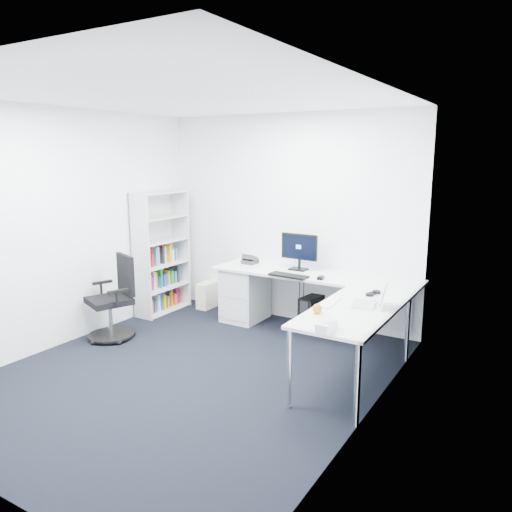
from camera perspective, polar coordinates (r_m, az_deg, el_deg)
The scene contains 21 objects.
ground at distance 5.23m, azimuth -7.55°, elevation -13.17°, with size 4.20×4.20×0.00m, color black.
ceiling at distance 4.79m, azimuth -8.43°, elevation 17.67°, with size 4.20×4.20×0.00m, color white.
wall_back at distance 6.58m, azimuth 3.60°, elevation 4.25°, with size 3.60×0.02×2.70m, color white.
wall_left at distance 6.12m, azimuth -21.24°, elevation 2.95°, with size 0.02×4.20×2.70m, color white.
wall_right at distance 3.97m, azimuth 12.70°, elevation -0.76°, with size 0.02×4.20×2.70m, color white.
l_desk at distance 5.93m, azimuth 5.09°, elevation -6.21°, with size 2.58×1.44×0.75m, color silver, non-canonical shape.
drawer_pedestal at distance 6.69m, azimuth -1.25°, elevation -4.27°, with size 0.47×0.59×0.72m, color silver.
bookshelf at distance 7.05m, azimuth -10.76°, elevation 0.40°, with size 0.33×0.85×1.69m, color silver, non-canonical shape.
task_chair at distance 6.20m, azimuth -16.46°, elevation -4.66°, with size 0.56×0.56×1.00m, color black, non-canonical shape.
black_pc_tower at distance 6.48m, azimuth 6.48°, elevation -6.31°, with size 0.18×0.42×0.41m, color black.
beige_pc_tower at distance 7.30m, azimuth -5.44°, elevation -4.41°, with size 0.18×0.39×0.37m, color beige.
power_strip at distance 6.40m, azimuth 9.58°, elevation -8.37°, with size 0.34×0.06×0.04m, color white.
monitor at distance 6.26m, azimuth 4.92°, elevation 0.52°, with size 0.49×0.16×0.47m, color black, non-canonical shape.
black_keyboard at distance 5.95m, azimuth 3.73°, elevation -2.25°, with size 0.48×0.17×0.02m, color black.
mouse at distance 5.86m, azimuth 7.41°, elevation -2.49°, with size 0.06×0.11×0.03m, color black.
desk_phone at distance 6.64m, azimuth -0.68°, elevation -0.35°, with size 0.18×0.18×0.12m, color #272729, non-canonical shape.
laptop at distance 4.91m, azimuth 12.26°, elevation -4.29°, with size 0.31×0.30×0.22m, color silver, non-canonical shape.
white_keyboard at distance 4.94m, azimuth 8.43°, elevation -5.28°, with size 0.11×0.39×0.01m, color white.
headphones at distance 5.32m, azimuth 13.25°, elevation -4.05°, with size 0.12×0.20×0.05m, color black, non-canonical shape.
orange_fruit at distance 4.61m, azimuth 7.01°, elevation -6.00°, with size 0.09×0.09×0.09m, color orange.
tissue_box at distance 4.18m, azimuth 8.05°, elevation -7.94°, with size 0.11×0.21×0.07m, color white.
Camera 1 is at (3.00, -3.70, 2.17)m, focal length 35.00 mm.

